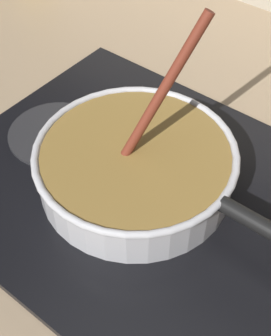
# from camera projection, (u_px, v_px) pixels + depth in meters

# --- Properties ---
(ground) EXTENTS (2.40, 1.60, 0.04)m
(ground) POSITION_uv_depth(u_px,v_px,m) (76.00, 296.00, 0.63)
(ground) COLOR #9E8466
(hob_plate) EXTENTS (0.56, 0.48, 0.01)m
(hob_plate) POSITION_uv_depth(u_px,v_px,m) (136.00, 185.00, 0.73)
(hob_plate) COLOR black
(hob_plate) RESTS_ON ground
(burner_ring) EXTENTS (0.20, 0.20, 0.01)m
(burner_ring) POSITION_uv_depth(u_px,v_px,m) (136.00, 181.00, 0.72)
(burner_ring) COLOR #592D0C
(burner_ring) RESTS_ON hob_plate
(spare_burner) EXTENTS (0.15, 0.15, 0.01)m
(spare_burner) POSITION_uv_depth(u_px,v_px,m) (55.00, 133.00, 0.79)
(spare_burner) COLOR #262628
(spare_burner) RESTS_ON hob_plate
(cooking_pan) EXTENTS (0.42, 0.29, 0.26)m
(cooking_pan) POSITION_uv_depth(u_px,v_px,m) (136.00, 166.00, 0.70)
(cooking_pan) COLOR silver
(cooking_pan) RESTS_ON hob_plate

